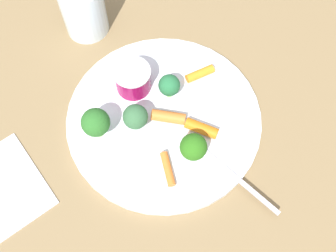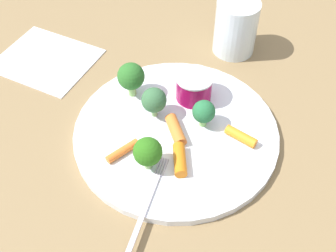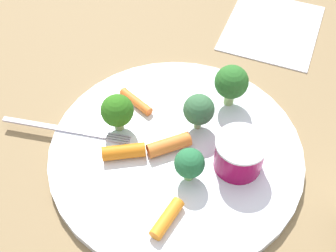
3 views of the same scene
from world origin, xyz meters
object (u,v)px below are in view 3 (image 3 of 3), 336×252
at_px(broccoli_floret_3, 117,111).
at_px(carrot_stick_0, 136,101).
at_px(napkin, 272,27).
at_px(sauce_cup, 239,154).
at_px(carrot_stick_2, 167,218).
at_px(fork, 68,130).
at_px(broccoli_floret_0, 189,164).
at_px(broccoli_floret_2, 231,83).
at_px(carrot_stick_3, 169,142).
at_px(plate, 176,152).
at_px(broccoli_floret_1, 199,110).
at_px(carrot_stick_1, 124,152).

relative_size(broccoli_floret_3, carrot_stick_0, 1.02).
xyz_separation_m(broccoli_floret_3, napkin, (0.20, -0.22, -0.04)).
bearing_deg(sauce_cup, carrot_stick_2, 131.47).
relative_size(carrot_stick_0, fork, 0.32).
height_order(broccoli_floret_0, broccoli_floret_3, broccoli_floret_3).
relative_size(broccoli_floret_2, broccoli_floret_3, 1.13).
relative_size(sauce_cup, broccoli_floret_3, 1.11).
xyz_separation_m(sauce_cup, broccoli_floret_3, (0.05, 0.14, 0.01)).
distance_m(carrot_stick_2, carrot_stick_3, 0.10).
height_order(sauce_cup, broccoli_floret_3, broccoli_floret_3).
xyz_separation_m(broccoli_floret_3, carrot_stick_3, (-0.03, -0.06, -0.02)).
xyz_separation_m(broccoli_floret_0, broccoli_floret_2, (0.11, -0.05, 0.01)).
bearing_deg(plate, broccoli_floret_3, 64.68).
relative_size(plate, broccoli_floret_1, 5.98).
relative_size(broccoli_floret_1, broccoli_floret_2, 0.86).
distance_m(plate, broccoli_floret_3, 0.08).
bearing_deg(broccoli_floret_3, broccoli_floret_0, -130.77).
xyz_separation_m(broccoli_floret_1, carrot_stick_0, (0.04, 0.08, -0.02)).
bearing_deg(broccoli_floret_0, broccoli_floret_2, -25.90).
relative_size(plate, carrot_stick_1, 6.01).
bearing_deg(carrot_stick_1, broccoli_floret_2, -57.04).
bearing_deg(sauce_cup, fork, 75.92).
height_order(plate, carrot_stick_2, carrot_stick_2).
bearing_deg(plate, broccoli_floret_1, -37.79).
distance_m(carrot_stick_0, carrot_stick_1, 0.08).
distance_m(sauce_cup, broccoli_floret_2, 0.10).
bearing_deg(carrot_stick_0, sauce_cup, -127.83).
height_order(carrot_stick_0, carrot_stick_3, carrot_stick_3).
xyz_separation_m(carrot_stick_0, fork, (-0.04, 0.08, -0.00)).
distance_m(sauce_cup, carrot_stick_0, 0.15).
bearing_deg(carrot_stick_1, sauce_cup, -95.62).
xyz_separation_m(plate, carrot_stick_2, (-0.09, 0.01, 0.01)).
xyz_separation_m(broccoli_floret_0, broccoli_floret_3, (0.07, 0.08, 0.00)).
bearing_deg(carrot_stick_2, broccoli_floret_3, 24.76).
bearing_deg(carrot_stick_3, plate, -116.90).
bearing_deg(carrot_stick_0, carrot_stick_3, -147.89).
xyz_separation_m(carrot_stick_0, carrot_stick_3, (-0.07, -0.04, 0.00)).
bearing_deg(broccoli_floret_2, plate, 137.30).
relative_size(plate, carrot_stick_0, 5.91).
xyz_separation_m(broccoli_floret_2, carrot_stick_0, (-0.00, 0.12, -0.03)).
xyz_separation_m(carrot_stick_2, fork, (0.12, 0.12, -0.01)).
xyz_separation_m(sauce_cup, broccoli_floret_2, (0.10, 0.00, 0.01)).
bearing_deg(carrot_stick_1, plate, -81.12).
bearing_deg(carrot_stick_3, broccoli_floret_1, -49.11).
relative_size(broccoli_floret_1, broccoli_floret_3, 0.97).
bearing_deg(fork, broccoli_floret_1, -87.66).
bearing_deg(broccoli_floret_1, fork, 92.34).
height_order(sauce_cup, broccoli_floret_2, broccoli_floret_2).
distance_m(carrot_stick_1, fork, 0.08).
xyz_separation_m(plate, broccoli_floret_0, (-0.04, -0.01, 0.03)).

